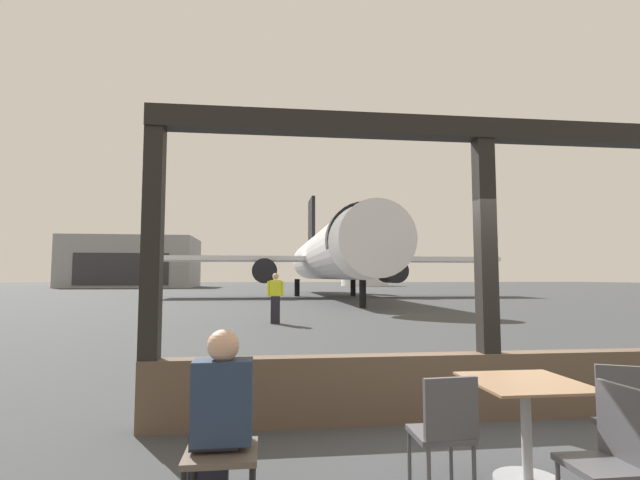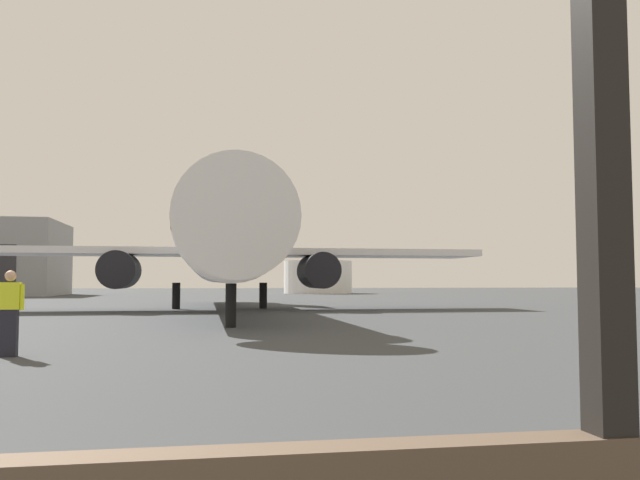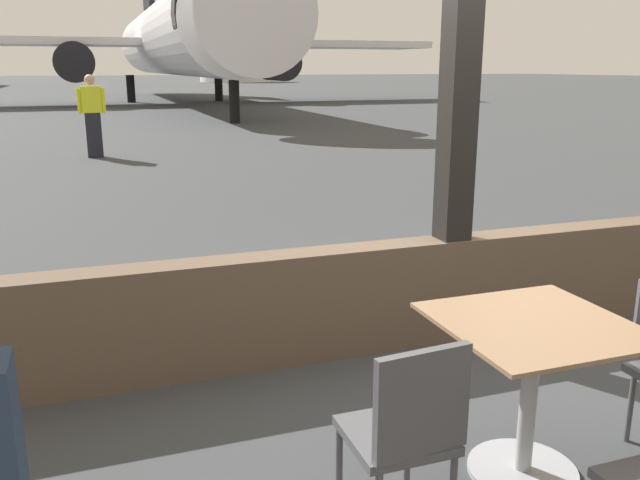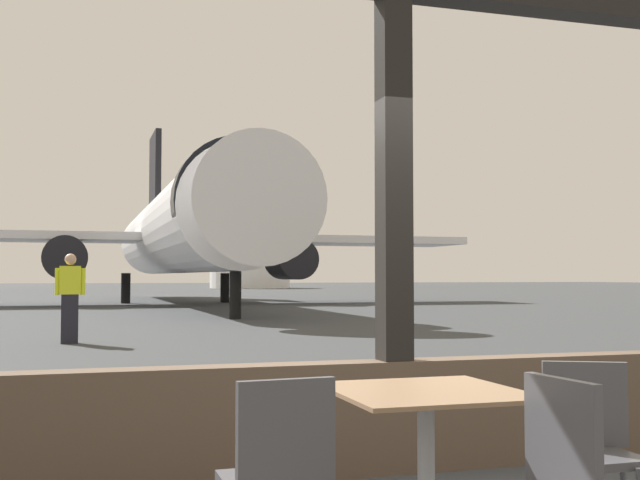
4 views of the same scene
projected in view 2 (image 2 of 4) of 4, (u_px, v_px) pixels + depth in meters
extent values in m
plane|color=#383A3D|center=(177.00, 305.00, 42.00)|extent=(220.00, 220.00, 0.00)
cube|color=black|center=(605.00, 263.00, 3.42)|extent=(0.20, 0.20, 3.22)
cylinder|color=silver|center=(221.00, 247.00, 35.50)|extent=(3.89, 29.42, 3.89)
cone|color=silver|center=(235.00, 219.00, 19.76)|extent=(3.69, 2.60, 3.69)
cylinder|color=black|center=(232.00, 220.00, 21.64)|extent=(3.96, 0.90, 3.96)
cube|color=silver|center=(75.00, 251.00, 34.55)|extent=(13.22, 4.20, 0.36)
cube|color=silver|center=(357.00, 253.00, 37.17)|extent=(13.22, 4.20, 0.36)
cylinder|color=black|center=(120.00, 270.00, 33.54)|extent=(1.90, 3.20, 1.90)
cylinder|color=black|center=(318.00, 271.00, 35.31)|extent=(1.90, 3.20, 1.90)
cube|color=black|center=(217.00, 197.00, 48.76)|extent=(0.36, 4.40, 5.20)
cylinder|color=black|center=(231.00, 305.00, 21.75)|extent=(0.36, 0.36, 1.45)
cylinder|color=black|center=(176.00, 296.00, 36.28)|extent=(0.44, 0.44, 1.45)
cylinder|color=black|center=(263.00, 296.00, 37.11)|extent=(0.44, 0.44, 1.45)
cube|color=black|center=(9.00, 333.00, 13.28)|extent=(0.32, 0.20, 0.95)
cube|color=yellow|center=(10.00, 296.00, 13.33)|extent=(0.40, 0.22, 0.55)
sphere|color=tan|center=(11.00, 276.00, 13.35)|extent=(0.22, 0.22, 0.22)
cylinder|color=yellow|center=(22.00, 297.00, 13.34)|extent=(0.09, 0.09, 0.52)
cylinder|color=white|center=(318.00, 277.00, 84.89)|extent=(8.78, 8.78, 4.15)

